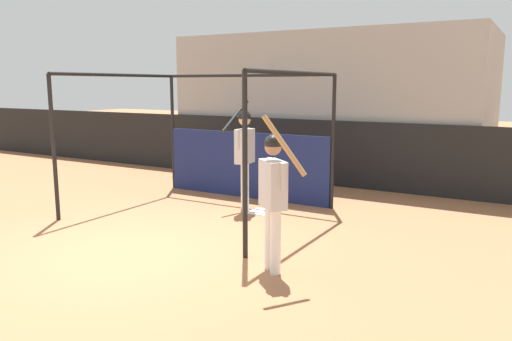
# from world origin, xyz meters

# --- Properties ---
(ground_plane) EXTENTS (60.00, 60.00, 0.00)m
(ground_plane) POSITION_xyz_m (0.00, 0.00, 0.00)
(ground_plane) COLOR #9E6642
(outfield_wall) EXTENTS (24.00, 0.12, 1.49)m
(outfield_wall) POSITION_xyz_m (0.00, 5.84, 0.75)
(outfield_wall) COLOR black
(outfield_wall) RESTS_ON ground
(bleacher_section) EXTENTS (7.60, 4.00, 3.57)m
(bleacher_section) POSITION_xyz_m (-0.00, 7.90, 1.78)
(bleacher_section) COLOR #9E9E99
(bleacher_section) RESTS_ON ground
(batting_cage) EXTENTS (3.84, 3.19, 2.51)m
(batting_cage) POSITION_xyz_m (-0.37, 3.30, 1.09)
(batting_cage) COLOR black
(batting_cage) RESTS_ON ground
(home_plate) EXTENTS (0.44, 0.44, 0.02)m
(home_plate) POSITION_xyz_m (0.53, 2.87, 0.01)
(home_plate) COLOR white
(home_plate) RESTS_ON ground
(player_batter) EXTENTS (0.54, 0.87, 2.00)m
(player_batter) POSITION_xyz_m (0.17, 2.88, 1.12)
(player_batter) COLOR white
(player_batter) RESTS_ON ground
(player_waiting) EXTENTS (0.74, 0.58, 1.97)m
(player_waiting) POSITION_xyz_m (2.08, 0.41, 1.03)
(player_waiting) COLOR white
(player_waiting) RESTS_ON ground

